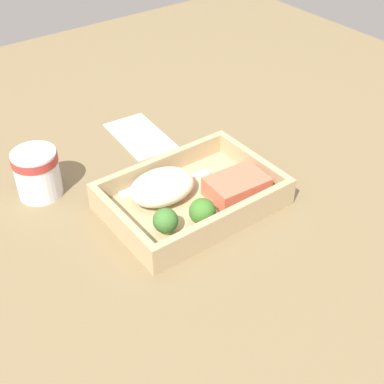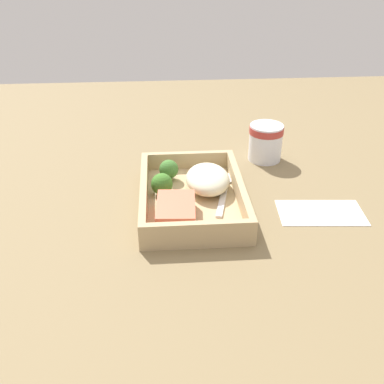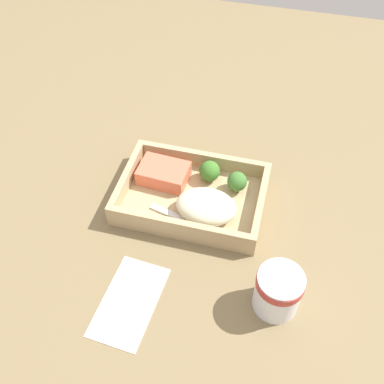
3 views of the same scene
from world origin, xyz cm
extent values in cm
cube|color=olive|center=(0.00, 0.00, -1.00)|extent=(160.00, 160.00, 2.00)
cube|color=tan|center=(0.00, 0.00, 0.60)|extent=(26.69, 18.49, 1.20)
cube|color=tan|center=(0.00, -8.65, 2.90)|extent=(26.69, 1.20, 3.40)
cube|color=tan|center=(0.00, 8.65, 2.90)|extent=(26.69, 1.20, 3.40)
cube|color=tan|center=(-12.74, 0.00, 2.90)|extent=(1.20, 16.09, 3.40)
cube|color=tan|center=(12.74, 0.00, 2.90)|extent=(1.20, 16.09, 3.40)
cube|color=#E56C4E|center=(-6.43, 3.17, 2.79)|extent=(9.67, 6.98, 3.18)
ellipsoid|color=beige|center=(3.44, -3.20, 3.35)|extent=(10.93, 8.15, 4.30)
cylinder|color=#88A360|center=(2.09, 5.38, 1.76)|extent=(1.52, 1.52, 1.11)
sphere|color=#3D7428|center=(2.09, 5.38, 3.41)|extent=(4.00, 4.00, 4.00)
cylinder|color=#7F9C55|center=(7.68, 3.94, 1.85)|extent=(1.42, 1.42, 1.30)
sphere|color=#3F732E|center=(7.68, 3.94, 3.52)|extent=(3.73, 3.73, 3.73)
cube|color=silver|center=(-0.57, -5.54, 1.42)|extent=(12.31, 4.01, 0.44)
cube|color=silver|center=(7.10, -7.41, 1.42)|extent=(3.82, 2.94, 0.44)
cylinder|color=white|center=(17.93, -17.23, 3.98)|extent=(7.09, 7.09, 7.97)
cylinder|color=#B23833|center=(17.93, -17.23, 6.85)|extent=(7.31, 7.31, 1.43)
cube|color=white|center=(-4.46, -22.65, 0.12)|extent=(9.52, 15.63, 0.24)
camera|label=1|loc=(39.19, 52.92, 53.81)|focal=50.00mm
camera|label=2|loc=(-69.78, 5.13, 43.21)|focal=42.00mm
camera|label=3|loc=(13.60, -52.71, 65.40)|focal=42.00mm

